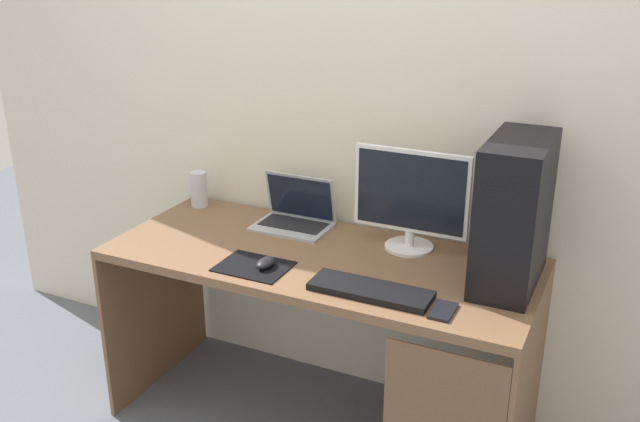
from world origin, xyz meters
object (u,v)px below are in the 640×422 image
at_px(laptop, 295,216).
at_px(mouse_left, 266,263).
at_px(keyboard, 371,290).
at_px(monitor, 411,200).
at_px(cell_phone, 443,311).
at_px(speaker, 199,189).
at_px(pc_tower, 514,213).

height_order(laptop, mouse_left, laptop).
height_order(keyboard, mouse_left, mouse_left).
bearing_deg(monitor, mouse_left, -136.77).
xyz_separation_m(monitor, keyboard, (0.00, -0.41, -0.19)).
relative_size(monitor, cell_phone, 3.46).
height_order(laptop, speaker, laptop).
height_order(pc_tower, laptop, pc_tower).
relative_size(keyboard, cell_phone, 3.23).
bearing_deg(mouse_left, monitor, 43.23).
xyz_separation_m(monitor, mouse_left, (-0.41, -0.39, -0.18)).
relative_size(speaker, keyboard, 0.38).
bearing_deg(speaker, pc_tower, -6.70).
bearing_deg(mouse_left, cell_phone, -3.20).
relative_size(monitor, keyboard, 1.07).
distance_m(pc_tower, mouse_left, 0.89).
xyz_separation_m(pc_tower, speaker, (-1.41, 0.17, -0.18)).
bearing_deg(monitor, keyboard, -89.44).
xyz_separation_m(pc_tower, mouse_left, (-0.82, -0.27, -0.24)).
bearing_deg(pc_tower, mouse_left, -161.56).
bearing_deg(keyboard, mouse_left, 177.26).
xyz_separation_m(laptop, speaker, (-0.50, 0.03, 0.04)).
height_order(pc_tower, speaker, pc_tower).
relative_size(monitor, speaker, 2.83).
bearing_deg(cell_phone, monitor, 121.56).
xyz_separation_m(pc_tower, keyboard, (-0.40, -0.29, -0.25)).
bearing_deg(laptop, mouse_left, -77.48).
bearing_deg(keyboard, speaker, 155.53).
distance_m(pc_tower, laptop, 0.94).
relative_size(mouse_left, cell_phone, 0.74).
height_order(speaker, keyboard, speaker).
distance_m(pc_tower, cell_phone, 0.42).
bearing_deg(monitor, pc_tower, -16.15).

